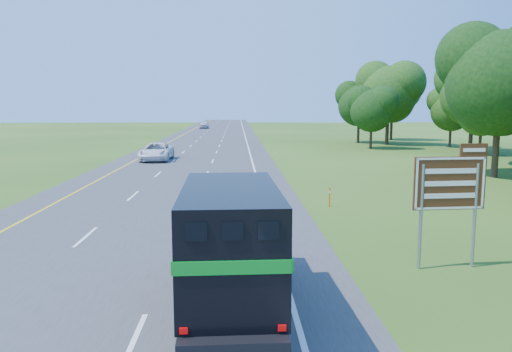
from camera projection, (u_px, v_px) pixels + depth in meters
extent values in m
cube|color=#38383A|center=(202.00, 150.00, 58.15)|extent=(15.00, 260.00, 0.04)
cube|color=yellow|center=(154.00, 150.00, 57.94)|extent=(0.15, 260.00, 0.01)
cube|color=white|center=(249.00, 150.00, 58.36)|extent=(0.15, 260.00, 0.01)
cylinder|color=black|center=(199.00, 255.00, 15.47)|extent=(0.34, 0.99, 0.98)
cylinder|color=black|center=(259.00, 253.00, 15.59)|extent=(0.34, 0.99, 0.98)
cylinder|color=black|center=(190.00, 311.00, 11.24)|extent=(0.34, 0.99, 0.98)
cylinder|color=black|center=(273.00, 308.00, 11.36)|extent=(0.34, 0.99, 0.98)
cylinder|color=black|center=(187.00, 332.00, 10.18)|extent=(0.34, 0.99, 0.98)
cylinder|color=black|center=(278.00, 329.00, 10.30)|extent=(0.34, 0.99, 0.98)
cube|color=black|center=(230.00, 283.00, 12.69)|extent=(2.35, 7.20, 0.25)
cube|color=black|center=(229.00, 221.00, 15.29)|extent=(2.23, 1.67, 1.70)
cube|color=black|center=(228.00, 202.00, 16.04)|extent=(1.96, 0.11, 0.54)
cube|color=black|center=(230.00, 238.00, 11.89)|extent=(2.38, 5.24, 2.45)
cube|color=#07831C|center=(233.00, 268.00, 9.30)|extent=(2.23, 0.10, 0.27)
cube|color=#07831C|center=(182.00, 234.00, 11.80)|extent=(0.19, 5.17, 0.27)
cube|color=#07831C|center=(278.00, 232.00, 11.95)|extent=(0.19, 5.17, 0.27)
cube|color=black|center=(196.00, 232.00, 9.16)|extent=(0.40, 0.05, 0.36)
cube|color=black|center=(232.00, 231.00, 9.20)|extent=(0.40, 0.05, 0.36)
cube|color=black|center=(269.00, 230.00, 9.25)|extent=(0.40, 0.05, 0.36)
cube|color=#B20505|center=(184.00, 331.00, 9.40)|extent=(0.16, 0.04, 0.12)
cube|color=#B20505|center=(282.00, 328.00, 9.53)|extent=(0.16, 0.04, 0.12)
imported|color=white|center=(157.00, 152.00, 46.92)|extent=(2.73, 5.90, 1.64)
imported|color=silver|center=(204.00, 125.00, 114.55)|extent=(2.04, 5.02, 1.71)
cylinder|color=gray|center=(421.00, 217.00, 15.54)|extent=(0.11, 0.11, 3.34)
cylinder|color=gray|center=(475.00, 216.00, 15.74)|extent=(0.11, 0.11, 3.34)
cube|color=#4D2410|center=(450.00, 183.00, 15.50)|extent=(2.33, 0.24, 1.67)
cube|color=#4D2410|center=(474.00, 150.00, 15.43)|extent=(0.89, 0.13, 0.40)
cube|color=white|center=(450.00, 183.00, 15.46)|extent=(2.22, 0.17, 1.60)
cube|color=#FF5A0D|center=(330.00, 197.00, 25.42)|extent=(0.07, 0.04, 0.98)
cube|color=white|center=(330.00, 192.00, 25.38)|extent=(0.08, 0.04, 0.11)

